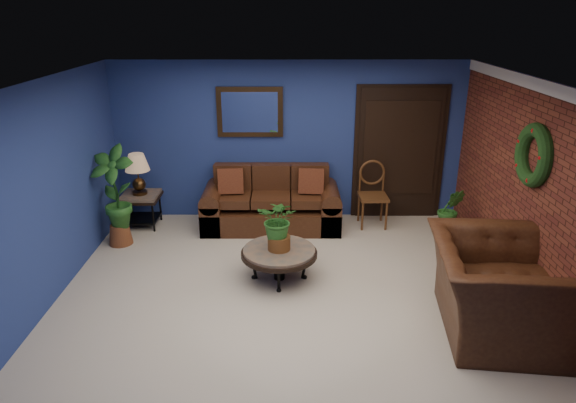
{
  "coord_description": "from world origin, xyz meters",
  "views": [
    {
      "loc": [
        -0.03,
        -5.41,
        3.22
      ],
      "look_at": [
        -0.02,
        0.55,
        0.97
      ],
      "focal_mm": 32.0,
      "sensor_mm": 36.0,
      "label": 1
    }
  ],
  "objects_px": {
    "armchair": "(497,289)",
    "end_table": "(141,202)",
    "sofa": "(271,206)",
    "side_chair": "(373,189)",
    "coffee_table": "(279,253)",
    "table_lamp": "(138,169)"
  },
  "relations": [
    {
      "from": "armchair",
      "to": "end_table",
      "type": "bearing_deg",
      "value": 64.6
    },
    {
      "from": "sofa",
      "to": "side_chair",
      "type": "height_order",
      "value": "side_chair"
    },
    {
      "from": "coffee_table",
      "to": "side_chair",
      "type": "relative_size",
      "value": 0.94
    },
    {
      "from": "end_table",
      "to": "side_chair",
      "type": "relative_size",
      "value": 0.57
    },
    {
      "from": "coffee_table",
      "to": "side_chair",
      "type": "xyz_separation_m",
      "value": [
        1.43,
        1.78,
        0.22
      ]
    },
    {
      "from": "end_table",
      "to": "coffee_table",
      "type": "bearing_deg",
      "value": -38.07
    },
    {
      "from": "end_table",
      "to": "armchair",
      "type": "height_order",
      "value": "armchair"
    },
    {
      "from": "table_lamp",
      "to": "coffee_table",
      "type": "bearing_deg",
      "value": -38.07
    },
    {
      "from": "sofa",
      "to": "table_lamp",
      "type": "height_order",
      "value": "table_lamp"
    },
    {
      "from": "coffee_table",
      "to": "end_table",
      "type": "relative_size",
      "value": 1.65
    },
    {
      "from": "table_lamp",
      "to": "side_chair",
      "type": "height_order",
      "value": "table_lamp"
    },
    {
      "from": "table_lamp",
      "to": "armchair",
      "type": "relative_size",
      "value": 0.41
    },
    {
      "from": "sofa",
      "to": "table_lamp",
      "type": "xyz_separation_m",
      "value": [
        -2.03,
        -0.03,
        0.62
      ]
    },
    {
      "from": "coffee_table",
      "to": "side_chair",
      "type": "bearing_deg",
      "value": 51.06
    },
    {
      "from": "coffee_table",
      "to": "side_chair",
      "type": "height_order",
      "value": "side_chair"
    },
    {
      "from": "sofa",
      "to": "side_chair",
      "type": "xyz_separation_m",
      "value": [
        1.58,
        0.05,
        0.26
      ]
    },
    {
      "from": "table_lamp",
      "to": "side_chair",
      "type": "distance_m",
      "value": 3.62
    },
    {
      "from": "coffee_table",
      "to": "armchair",
      "type": "relative_size",
      "value": 0.63
    },
    {
      "from": "side_chair",
      "to": "end_table",
      "type": "bearing_deg",
      "value": 179.8
    },
    {
      "from": "end_table",
      "to": "sofa",
      "type": "bearing_deg",
      "value": 0.83
    },
    {
      "from": "coffee_table",
      "to": "end_table",
      "type": "distance_m",
      "value": 2.76
    },
    {
      "from": "coffee_table",
      "to": "end_table",
      "type": "xyz_separation_m",
      "value": [
        -2.17,
        1.7,
        0.05
      ]
    }
  ]
}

